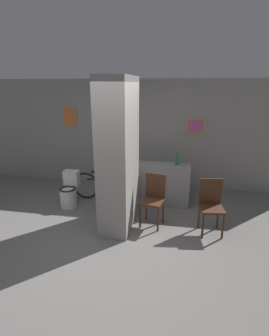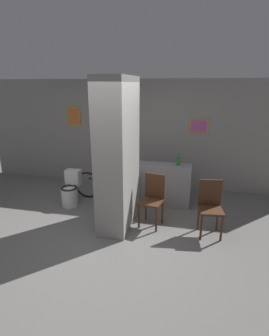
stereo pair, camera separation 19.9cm
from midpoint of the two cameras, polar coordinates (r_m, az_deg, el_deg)
ground_plane at (r=4.58m, az=-8.12°, el=-15.00°), size 14.00×14.00×0.00m
wall_back at (r=6.50m, az=-1.31°, el=7.40°), size 8.00×0.09×2.60m
pillar_center at (r=4.54m, az=-4.68°, el=2.85°), size 0.53×1.20×2.60m
counter_shelf at (r=5.63m, az=5.08°, el=-3.47°), size 1.13×0.44×0.87m
toilet at (r=5.73m, az=-14.98°, el=-5.00°), size 0.35×0.51×0.72m
chair_near_pillar at (r=4.75m, az=2.96°, el=-6.36°), size 0.45×0.45×0.94m
chair_by_doorway at (r=4.65m, az=15.16°, el=-7.54°), size 0.43×0.43×0.94m
bicycle at (r=5.83m, az=-7.18°, el=-4.00°), size 1.55×0.42×0.66m
bottle_tall at (r=5.49m, az=8.16°, el=1.68°), size 0.08×0.08×0.27m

